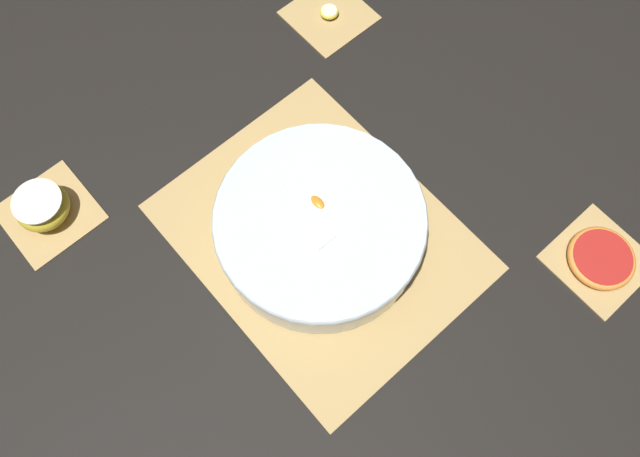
{
  "coord_description": "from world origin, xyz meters",
  "views": [
    {
      "loc": [
        -0.24,
        0.21,
        0.85
      ],
      "look_at": [
        0.0,
        0.0,
        0.03
      ],
      "focal_mm": 35.0,
      "sensor_mm": 36.0,
      "label": 1
    }
  ],
  "objects_px": {
    "grapefruit_slice": "(601,258)",
    "fruit_salad_bowl": "(320,225)",
    "apple_half": "(42,207)",
    "banana_coin_single": "(329,12)"
  },
  "relations": [
    {
      "from": "grapefruit_slice",
      "to": "banana_coin_single",
      "type": "bearing_deg",
      "value": 0.0
    },
    {
      "from": "apple_half",
      "to": "banana_coin_single",
      "type": "xyz_separation_m",
      "value": [
        0.0,
        -0.56,
        -0.02
      ]
    },
    {
      "from": "fruit_salad_bowl",
      "to": "apple_half",
      "type": "bearing_deg",
      "value": 43.53
    },
    {
      "from": "apple_half",
      "to": "grapefruit_slice",
      "type": "bearing_deg",
      "value": -136.5
    },
    {
      "from": "apple_half",
      "to": "banana_coin_single",
      "type": "distance_m",
      "value": 0.56
    },
    {
      "from": "grapefruit_slice",
      "to": "fruit_salad_bowl",
      "type": "bearing_deg",
      "value": 43.47
    },
    {
      "from": "fruit_salad_bowl",
      "to": "apple_half",
      "type": "xyz_separation_m",
      "value": [
        0.29,
        0.28,
        -0.02
      ]
    },
    {
      "from": "fruit_salad_bowl",
      "to": "apple_half",
      "type": "height_order",
      "value": "fruit_salad_bowl"
    },
    {
      "from": "fruit_salad_bowl",
      "to": "banana_coin_single",
      "type": "relative_size",
      "value": 9.36
    },
    {
      "from": "fruit_salad_bowl",
      "to": "grapefruit_slice",
      "type": "distance_m",
      "value": 0.41
    }
  ]
}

